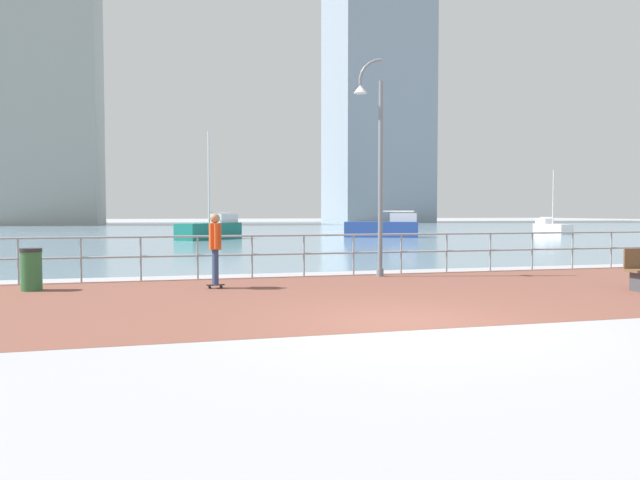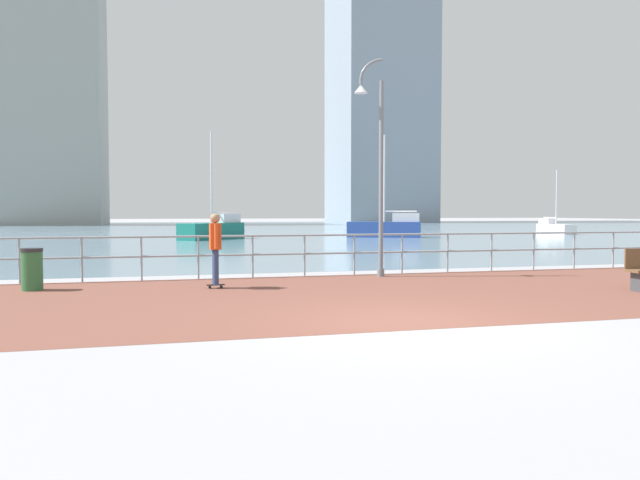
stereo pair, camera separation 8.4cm
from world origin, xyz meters
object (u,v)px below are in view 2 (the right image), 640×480
(sailboat_blue, at_px, (555,228))
(sailboat_teal, at_px, (387,228))
(sailboat_white, at_px, (214,229))
(skateboarder, at_px, (215,244))
(trash_bin, at_px, (32,269))
(lamppost, at_px, (375,157))

(sailboat_blue, relative_size, sailboat_teal, 0.72)
(sailboat_white, bearing_deg, sailboat_blue, 6.17)
(skateboarder, bearing_deg, trash_bin, 170.63)
(sailboat_blue, height_order, sailboat_white, sailboat_white)
(lamppost, distance_m, skateboarder, 5.07)
(skateboarder, distance_m, sailboat_teal, 28.37)
(trash_bin, distance_m, sailboat_blue, 42.57)
(sailboat_teal, distance_m, sailboat_white, 11.68)
(sailboat_teal, xyz_separation_m, sailboat_white, (-11.68, -0.03, -0.02))
(skateboarder, xyz_separation_m, sailboat_white, (1.92, 24.86, -0.37))
(skateboarder, relative_size, sailboat_white, 0.25)
(sailboat_blue, bearing_deg, sailboat_teal, -169.33)
(sailboat_teal, bearing_deg, skateboarder, -118.64)
(lamppost, relative_size, sailboat_blue, 1.14)
(trash_bin, xyz_separation_m, sailboat_teal, (17.52, 24.25, 0.20))
(lamppost, relative_size, skateboarder, 3.41)
(skateboarder, relative_size, sailboat_teal, 0.24)
(lamppost, bearing_deg, sailboat_teal, 68.42)
(skateboarder, height_order, sailboat_teal, sailboat_teal)
(skateboarder, height_order, trash_bin, skateboarder)
(lamppost, xyz_separation_m, skateboarder, (-4.33, -1.47, -2.17))
(sailboat_teal, relative_size, sailboat_white, 1.03)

